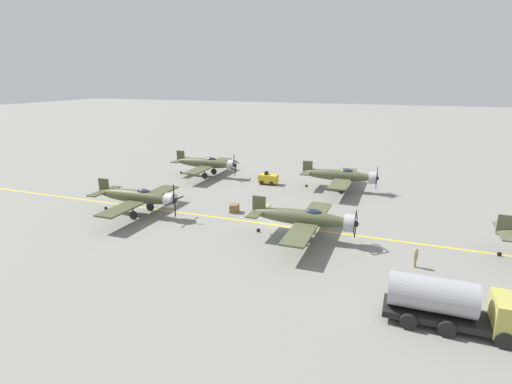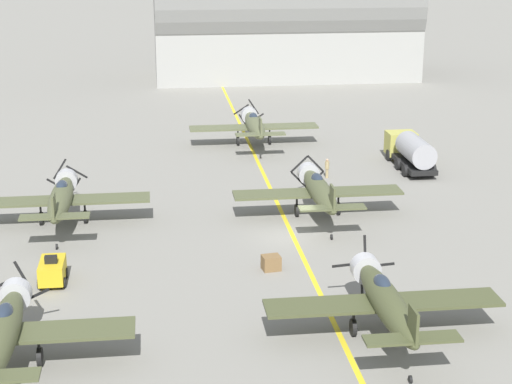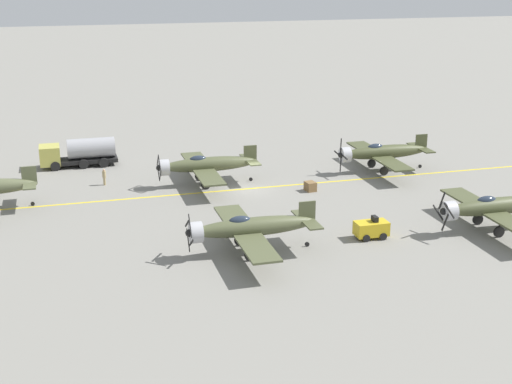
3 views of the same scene
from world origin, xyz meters
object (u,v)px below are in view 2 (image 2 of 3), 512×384
airplane_near_center (385,300)px  ground_crew_walking (327,167)px  airplane_far_center (254,125)px  supply_crate_by_tanker (271,263)px  airplane_mid_left (61,198)px  tow_tractor (52,270)px  fuel_tanker (411,151)px  airplane_near_left (3,332)px  hangar (284,17)px  airplane_mid_center (319,190)px

airplane_near_center → ground_crew_walking: (2.84, 28.10, -1.13)m
airplane_far_center → supply_crate_by_tanker: airplane_far_center is taller
airplane_mid_left → ground_crew_walking: (20.39, 9.14, -1.13)m
airplane_mid_left → airplane_near_center: (17.55, -18.96, 0.00)m
tow_tractor → fuel_tanker: bearing=37.5°
airplane_mid_left → tow_tractor: 10.10m
airplane_near_left → fuel_tanker: bearing=44.8°
airplane_mid_left → hangar: size_ratio=0.35×
hangar → airplane_near_center: bearing=-95.1°
airplane_near_center → ground_crew_walking: size_ratio=7.41×
ground_crew_walking → hangar: bearing=85.3°
fuel_tanker → hangar: bearing=94.5°
airplane_far_center → ground_crew_walking: 12.21m
airplane_mid_center → airplane_near_center: bearing=-95.1°
airplane_near_center → ground_crew_walking: bearing=97.1°
airplane_far_center → tow_tractor: bearing=-106.6°
airplane_mid_left → airplane_near_center: size_ratio=1.00×
airplane_mid_center → ground_crew_walking: (2.58, 9.56, -1.13)m
airplane_far_center → fuel_tanker: size_ratio=1.50×
airplane_near_center → airplane_mid_center: bearing=102.0°
airplane_far_center → tow_tractor: 34.12m
airplane_mid_left → airplane_near_center: 25.84m
ground_crew_walking → airplane_far_center: bearing=112.4°
airplane_mid_left → tow_tractor: airplane_mid_left is taller
airplane_far_center → airplane_near_center: size_ratio=1.00×
airplane_near_center → supply_crate_by_tanker: (-4.41, 9.38, -1.57)m
fuel_tanker → airplane_mid_left: bearing=-158.1°
fuel_tanker → tow_tractor: 34.94m
airplane_near_left → supply_crate_by_tanker: bearing=34.6°
airplane_near_left → airplane_far_center: bearing=65.2°
airplane_mid_left → airplane_near_left: (-0.79, -20.15, 0.00)m
airplane_near_left → tow_tractor: (1.11, 10.13, -1.22)m
airplane_near_left → ground_crew_walking: bearing=51.5°
airplane_near_center → fuel_tanker: bearing=83.7°
fuel_tanker → supply_crate_by_tanker: (-14.89, -20.82, -1.07)m
fuel_tanker → ground_crew_walking: bearing=-164.6°
airplane_mid_left → airplane_far_center: 25.77m
airplane_mid_center → hangar: 58.86m
ground_crew_walking → airplane_mid_center: bearing=-105.1°
airplane_near_left → fuel_tanker: (28.82, 31.40, -0.50)m
airplane_mid_left → tow_tractor: (0.32, -10.02, -1.22)m
airplane_near_center → tow_tractor: size_ratio=4.62×
airplane_far_center → fuel_tanker: 15.30m
airplane_mid_center → airplane_far_center: same height
supply_crate_by_tanker → airplane_near_left: bearing=-142.8°
airplane_near_center → tow_tractor: (-17.23, 8.94, -1.22)m
airplane_far_center → airplane_near_left: bearing=-101.8°
airplane_near_center → fuel_tanker: airplane_near_center is taller
airplane_near_center → supply_crate_by_tanker: 10.49m
airplane_far_center → tow_tractor: size_ratio=4.62×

